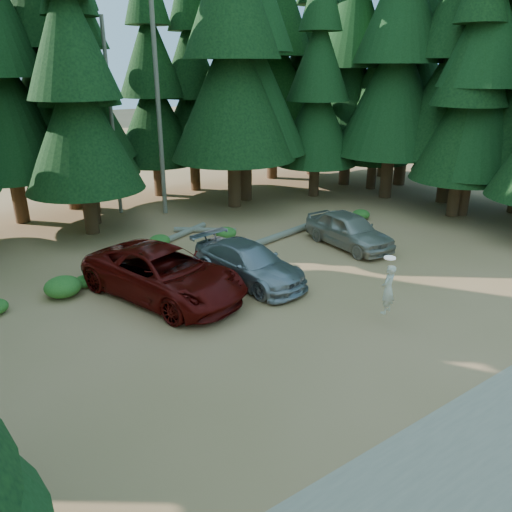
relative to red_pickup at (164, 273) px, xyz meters
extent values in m
plane|color=olive|center=(3.82, -4.74, -0.88)|extent=(160.00, 160.00, 0.00)
cylinder|color=#6C6757|center=(4.62, 9.76, 5.12)|extent=(0.24, 0.24, 12.00)
cylinder|color=#6C6757|center=(2.62, 11.26, 4.12)|extent=(0.20, 0.20, 10.00)
imported|color=#560A07|center=(0.00, 0.00, 0.00)|extent=(4.68, 6.92, 1.76)
imported|color=#95979C|center=(3.18, -0.59, -0.15)|extent=(2.79, 5.28, 1.46)
imported|color=#A6A094|center=(9.08, 0.04, -0.10)|extent=(2.01, 4.63, 1.55)
imported|color=beige|center=(4.88, -5.84, 0.32)|extent=(0.67, 0.54, 1.62)
cylinder|color=white|center=(4.88, -5.79, 1.35)|extent=(0.36, 0.36, 0.04)
cylinder|color=#6C6757|center=(3.27, 5.45, -0.74)|extent=(3.67, 1.78, 0.28)
cylinder|color=#6C6757|center=(4.70, 5.46, -0.76)|extent=(2.54, 2.09, 0.25)
cylinder|color=#6C6757|center=(7.27, 2.62, -0.72)|extent=(5.01, 1.32, 0.32)
ellipsoid|color=#21651E|center=(-2.98, 2.10, -0.53)|extent=(1.29, 1.29, 0.71)
ellipsoid|color=#21651E|center=(-2.11, 2.49, -0.67)|extent=(0.76, 0.76, 0.42)
ellipsoid|color=#21651E|center=(5.09, 4.12, -0.61)|extent=(0.98, 0.98, 0.54)
ellipsoid|color=#21651E|center=(2.05, 4.93, -0.62)|extent=(0.95, 0.95, 0.52)
ellipsoid|color=#21651E|center=(9.23, 1.90, -0.55)|extent=(1.19, 1.19, 0.65)
ellipsoid|color=#21651E|center=(9.76, 2.50, -0.51)|extent=(1.34, 1.34, 0.74)
ellipsoid|color=#21651E|center=(12.68, 2.70, -0.63)|extent=(0.92, 0.92, 0.51)
camera|label=1|loc=(-6.59, -15.06, 6.91)|focal=35.00mm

